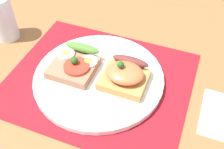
# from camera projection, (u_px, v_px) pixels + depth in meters

# --- Properties ---
(ground_plane) EXTENTS (1.20, 0.90, 0.03)m
(ground_plane) POSITION_uv_depth(u_px,v_px,m) (99.00, 86.00, 0.60)
(ground_plane) COLOR brown
(placemat) EXTENTS (0.38, 0.32, 0.00)m
(placemat) POSITION_uv_depth(u_px,v_px,m) (99.00, 80.00, 0.59)
(placemat) COLOR maroon
(placemat) RESTS_ON ground_plane
(plate) EXTENTS (0.27, 0.27, 0.01)m
(plate) POSITION_uv_depth(u_px,v_px,m) (99.00, 78.00, 0.58)
(plate) COLOR white
(plate) RESTS_ON placemat
(sandwich_egg_tomato) EXTENTS (0.09, 0.10, 0.04)m
(sandwich_egg_tomato) POSITION_uv_depth(u_px,v_px,m) (75.00, 64.00, 0.58)
(sandwich_egg_tomato) COLOR #9C674B
(sandwich_egg_tomato) RESTS_ON plate
(sandwich_salmon) EXTENTS (0.09, 0.09, 0.06)m
(sandwich_salmon) POSITION_uv_depth(u_px,v_px,m) (125.00, 76.00, 0.55)
(sandwich_salmon) COLOR #B68043
(sandwich_salmon) RESTS_ON plate
(drinking_glass) EXTENTS (0.06, 0.06, 0.11)m
(drinking_glass) POSITION_uv_depth(u_px,v_px,m) (3.00, 18.00, 0.65)
(drinking_glass) COLOR silver
(drinking_glass) RESTS_ON ground_plane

